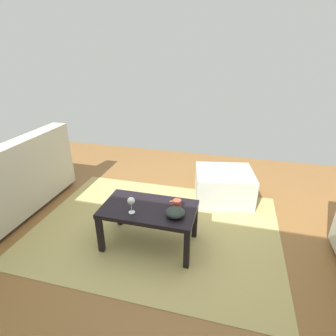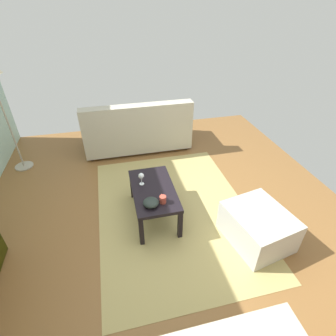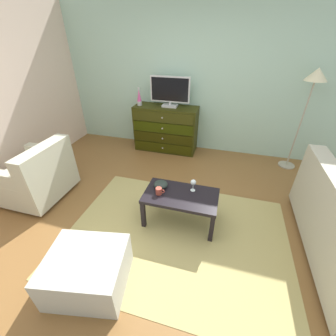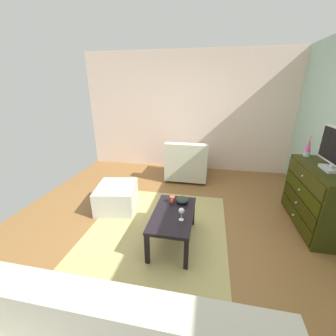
# 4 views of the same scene
# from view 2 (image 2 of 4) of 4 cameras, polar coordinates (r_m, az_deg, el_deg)

# --- Properties ---
(ground_plane) EXTENTS (5.80, 5.03, 0.05)m
(ground_plane) POSITION_cam_2_polar(r_m,az_deg,el_deg) (3.26, -1.34, -12.67)
(ground_plane) COLOR brown
(area_rug) EXTENTS (2.60, 1.90, 0.01)m
(area_rug) POSITION_cam_2_polar(r_m,az_deg,el_deg) (3.40, 1.25, -9.36)
(area_rug) COLOR tan
(area_rug) RESTS_ON ground_plane
(coffee_table) EXTENTS (0.89, 0.50, 0.43)m
(coffee_table) POSITION_cam_2_polar(r_m,az_deg,el_deg) (3.11, -3.23, -5.42)
(coffee_table) COLOR black
(coffee_table) RESTS_ON ground_plane
(wine_glass) EXTENTS (0.07, 0.07, 0.16)m
(wine_glass) POSITION_cam_2_polar(r_m,az_deg,el_deg) (3.09, -5.94, -1.82)
(wine_glass) COLOR silver
(wine_glass) RESTS_ON coffee_table
(mug) EXTENTS (0.11, 0.08, 0.08)m
(mug) POSITION_cam_2_polar(r_m,az_deg,el_deg) (2.86, -1.14, -6.91)
(mug) COLOR #AB4435
(mug) RESTS_ON coffee_table
(bowl_decorative) EXTENTS (0.17, 0.17, 0.08)m
(bowl_decorative) POSITION_cam_2_polar(r_m,az_deg,el_deg) (2.83, -3.79, -7.63)
(bowl_decorative) COLOR #232D29
(bowl_decorative) RESTS_ON coffee_table
(couch_large) EXTENTS (0.85, 1.82, 0.89)m
(couch_large) POSITION_cam_2_polar(r_m,az_deg,el_deg) (4.64, -6.83, 8.39)
(couch_large) COLOR #332319
(couch_large) RESTS_ON ground_plane
(ottoman) EXTENTS (0.80, 0.72, 0.39)m
(ottoman) POSITION_cam_2_polar(r_m,az_deg,el_deg) (3.11, 19.19, -12.12)
(ottoman) COLOR #B3B3A9
(ottoman) RESTS_ON ground_plane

